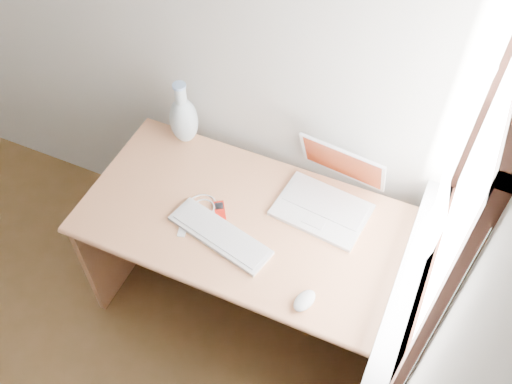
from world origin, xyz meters
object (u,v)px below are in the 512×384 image
at_px(desk, 258,234).
at_px(laptop, 327,194).
at_px(vase, 184,118).
at_px(external_keyboard, 220,235).

distance_m(desk, laptop, 0.39).
height_order(desk, laptop, laptop).
xyz_separation_m(desk, vase, (-0.45, 0.21, 0.34)).
relative_size(desk, external_keyboard, 3.01).
distance_m(desk, vase, 0.60).
height_order(external_keyboard, vase, vase).
distance_m(laptop, external_keyboard, 0.46).
xyz_separation_m(desk, laptop, (0.25, 0.13, 0.26)).
bearing_deg(vase, external_keyboard, -47.93).
height_order(laptop, external_keyboard, laptop).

